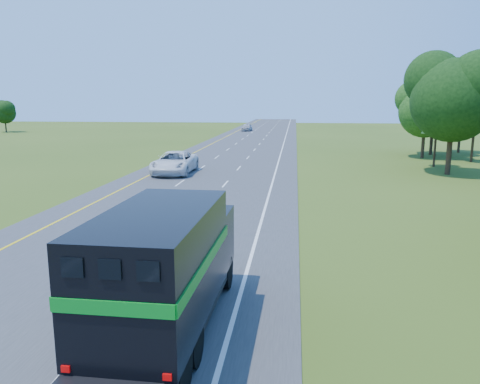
{
  "coord_description": "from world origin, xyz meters",
  "views": [
    {
      "loc": [
        7.21,
        2.07,
        6.41
      ],
      "look_at": [
        4.32,
        26.78,
        1.6
      ],
      "focal_mm": 35.0,
      "sensor_mm": 36.0,
      "label": 1
    }
  ],
  "objects": [
    {
      "name": "road",
      "position": [
        0.0,
        50.0,
        0.02
      ],
      "size": [
        15.0,
        260.0,
        0.04
      ],
      "primitive_type": "cube",
      "color": "#38383A",
      "rests_on": "ground"
    },
    {
      "name": "lane_markings",
      "position": [
        0.0,
        50.0,
        0.04
      ],
      "size": [
        11.15,
        260.0,
        0.01
      ],
      "color": "yellow",
      "rests_on": "road"
    },
    {
      "name": "horse_truck",
      "position": [
        3.78,
        13.95,
        1.99
      ],
      "size": [
        2.76,
        8.3,
        3.65
      ],
      "rotation": [
        0.0,
        0.0,
        -0.02
      ],
      "color": "black",
      "rests_on": "road"
    },
    {
      "name": "white_suv",
      "position": [
        -3.53,
        43.02,
        1.02
      ],
      "size": [
        3.36,
        7.12,
        1.97
      ],
      "primitive_type": "imported",
      "rotation": [
        0.0,
        0.0,
        0.01
      ],
      "color": "silver",
      "rests_on": "road"
    },
    {
      "name": "far_car",
      "position": [
        -3.46,
        106.32,
        0.87
      ],
      "size": [
        2.29,
        5.0,
        1.66
      ],
      "primitive_type": "imported",
      "rotation": [
        0.0,
        0.0,
        -0.07
      ],
      "color": "#AFAFB6",
      "rests_on": "road"
    }
  ]
}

